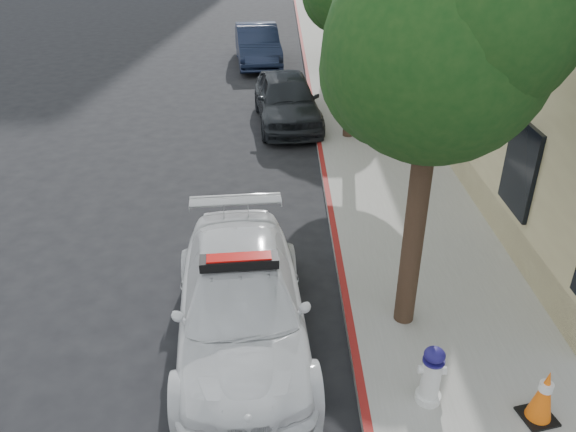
{
  "coord_description": "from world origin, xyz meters",
  "views": [
    {
      "loc": [
        1.01,
        -8.85,
        5.75
      ],
      "look_at": [
        1.13,
        -0.22,
        1.0
      ],
      "focal_mm": 35.0,
      "sensor_mm": 36.0,
      "label": 1
    }
  ],
  "objects_px": {
    "parked_car_mid": "(287,99)",
    "traffic_cone": "(544,395)",
    "fire_hydrant": "(431,376)",
    "police_car": "(241,304)",
    "parked_car_far": "(257,45)"
  },
  "relations": [
    {
      "from": "parked_car_mid",
      "to": "traffic_cone",
      "type": "xyz_separation_m",
      "value": [
        3.0,
        -11.41,
        -0.22
      ]
    },
    {
      "from": "parked_car_mid",
      "to": "parked_car_far",
      "type": "height_order",
      "value": "parked_car_far"
    },
    {
      "from": "parked_car_mid",
      "to": "traffic_cone",
      "type": "relative_size",
      "value": 5.73
    },
    {
      "from": "parked_car_far",
      "to": "parked_car_mid",
      "type": "bearing_deg",
      "value": -87.86
    },
    {
      "from": "police_car",
      "to": "fire_hydrant",
      "type": "height_order",
      "value": "police_car"
    },
    {
      "from": "parked_car_mid",
      "to": "traffic_cone",
      "type": "height_order",
      "value": "parked_car_mid"
    },
    {
      "from": "parked_car_far",
      "to": "traffic_cone",
      "type": "relative_size",
      "value": 6.15
    },
    {
      "from": "parked_car_mid",
      "to": "fire_hydrant",
      "type": "relative_size",
      "value": 5.16
    },
    {
      "from": "parked_car_mid",
      "to": "traffic_cone",
      "type": "bearing_deg",
      "value": -81.23
    },
    {
      "from": "fire_hydrant",
      "to": "police_car",
      "type": "bearing_deg",
      "value": 156.26
    },
    {
      "from": "police_car",
      "to": "parked_car_far",
      "type": "bearing_deg",
      "value": 85.72
    },
    {
      "from": "parked_car_mid",
      "to": "traffic_cone",
      "type": "distance_m",
      "value": 11.8
    },
    {
      "from": "parked_car_far",
      "to": "fire_hydrant",
      "type": "relative_size",
      "value": 5.53
    },
    {
      "from": "parked_car_far",
      "to": "traffic_cone",
      "type": "bearing_deg",
      "value": -84.12
    },
    {
      "from": "parked_car_far",
      "to": "traffic_cone",
      "type": "xyz_separation_m",
      "value": [
        4.12,
        -18.81,
        -0.25
      ]
    }
  ]
}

